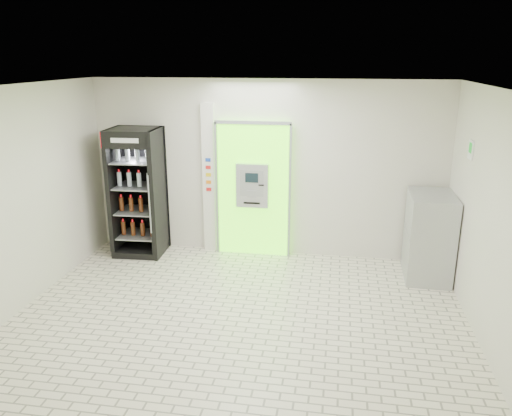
# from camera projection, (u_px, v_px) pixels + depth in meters

# --- Properties ---
(ground) EXTENTS (6.00, 6.00, 0.00)m
(ground) POSITION_uv_depth(u_px,v_px,m) (237.00, 322.00, 6.56)
(ground) COLOR beige
(ground) RESTS_ON ground
(room_shell) EXTENTS (6.00, 6.00, 6.00)m
(room_shell) POSITION_uv_depth(u_px,v_px,m) (236.00, 186.00, 6.02)
(room_shell) COLOR silver
(room_shell) RESTS_ON ground
(atm_assembly) EXTENTS (1.30, 0.24, 2.33)m
(atm_assembly) POSITION_uv_depth(u_px,v_px,m) (253.00, 189.00, 8.52)
(atm_assembly) COLOR #63FF18
(atm_assembly) RESTS_ON ground
(pillar) EXTENTS (0.22, 0.11, 2.60)m
(pillar) POSITION_uv_depth(u_px,v_px,m) (209.00, 179.00, 8.64)
(pillar) COLOR silver
(pillar) RESTS_ON ground
(beverage_cooler) EXTENTS (0.86, 0.80, 2.20)m
(beverage_cooler) POSITION_uv_depth(u_px,v_px,m) (138.00, 195.00, 8.60)
(beverage_cooler) COLOR black
(beverage_cooler) RESTS_ON ground
(steel_cabinet) EXTENTS (0.70, 1.02, 1.33)m
(steel_cabinet) POSITION_uv_depth(u_px,v_px,m) (429.00, 236.00, 7.74)
(steel_cabinet) COLOR #A4A6AB
(steel_cabinet) RESTS_ON ground
(exit_sign) EXTENTS (0.02, 0.22, 0.26)m
(exit_sign) POSITION_uv_depth(u_px,v_px,m) (471.00, 150.00, 6.79)
(exit_sign) COLOR white
(exit_sign) RESTS_ON room_shell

